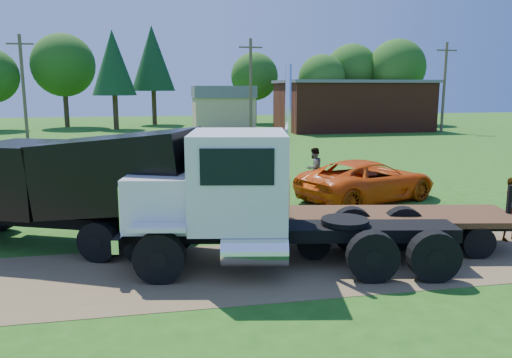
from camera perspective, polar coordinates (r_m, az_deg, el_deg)
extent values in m
plane|color=#215512|center=(12.97, 1.45, -10.15)|extent=(140.00, 140.00, 0.00)
cube|color=brown|center=(12.97, 1.45, -10.13)|extent=(120.00, 4.20, 0.01)
cube|color=black|center=(12.99, 4.24, -5.97)|extent=(8.45, 2.55, 0.34)
cylinder|color=black|center=(12.08, -10.98, -8.82)|extent=(1.28, 0.61, 1.23)
cylinder|color=black|center=(12.08, -10.98, -8.82)|extent=(0.50, 0.48, 0.43)
cylinder|color=black|center=(14.33, -9.30, -5.68)|extent=(1.28, 0.61, 1.23)
cylinder|color=black|center=(14.33, -9.30, -5.68)|extent=(0.50, 0.48, 0.43)
cylinder|color=black|center=(12.24, 13.19, -8.65)|extent=(1.28, 0.61, 1.23)
cylinder|color=black|center=(12.24, 13.19, -8.65)|extent=(0.50, 0.48, 0.43)
cylinder|color=black|center=(14.47, 10.93, -5.58)|extent=(1.28, 0.61, 1.23)
cylinder|color=black|center=(14.47, 10.93, -5.58)|extent=(0.50, 0.48, 0.43)
cylinder|color=black|center=(12.67, 19.66, -8.34)|extent=(1.28, 0.61, 1.23)
cylinder|color=black|center=(12.67, 19.66, -8.34)|extent=(0.50, 0.48, 0.43)
cylinder|color=black|center=(14.83, 16.47, -5.43)|extent=(1.28, 0.61, 1.23)
cylinder|color=black|center=(14.83, 16.47, -5.43)|extent=(0.50, 0.48, 0.43)
cube|color=silver|center=(12.90, -9.98, -2.37)|extent=(2.32, 2.23, 1.34)
cube|color=white|center=(13.11, -14.32, -2.59)|extent=(0.39, 1.67, 1.12)
cube|color=white|center=(13.32, -14.40, -5.87)|extent=(0.63, 2.56, 0.34)
cube|color=silver|center=(12.62, -2.01, 0.09)|extent=(2.79, 3.06, 2.35)
cube|color=black|center=(12.62, -7.27, 2.33)|extent=(0.46, 2.21, 0.95)
cube|color=black|center=(11.20, -2.17, 1.38)|extent=(1.66, 0.34, 0.84)
cube|color=black|center=(13.88, -1.90, 3.14)|extent=(1.66, 0.34, 0.84)
cube|color=silver|center=(11.86, -11.10, -5.50)|extent=(1.41, 0.74, 0.11)
cube|color=silver|center=(14.15, -9.39, -2.85)|extent=(1.41, 0.74, 0.11)
cylinder|color=white|center=(11.75, -0.17, -8.31)|extent=(1.66, 0.94, 0.67)
cylinder|color=white|center=(13.22, 3.63, 1.78)|extent=(0.18, 0.18, 5.15)
cylinder|color=black|center=(13.11, 10.14, -4.80)|extent=(1.43, 1.43, 0.13)
cube|color=black|center=(15.50, -20.93, -4.31)|extent=(7.76, 3.95, 0.30)
cylinder|color=black|center=(18.10, -27.18, -3.54)|extent=(1.15, 0.74, 1.10)
cylinder|color=black|center=(18.10, -27.18, -3.54)|extent=(0.50, 0.49, 0.38)
cylinder|color=black|center=(13.90, -17.54, -6.83)|extent=(1.15, 0.74, 1.10)
cylinder|color=black|center=(13.90, -17.54, -6.83)|extent=(0.50, 0.49, 0.38)
cylinder|color=black|center=(15.69, -13.88, -4.68)|extent=(1.15, 0.74, 1.10)
cylinder|color=black|center=(15.69, -13.88, -4.68)|extent=(0.50, 0.49, 0.38)
cylinder|color=black|center=(13.34, -12.61, -7.32)|extent=(1.15, 0.74, 1.10)
cylinder|color=black|center=(13.34, -12.61, -7.32)|extent=(0.50, 0.49, 0.38)
cylinder|color=black|center=(15.20, -9.43, -5.01)|extent=(1.15, 0.74, 1.10)
cylinder|color=black|center=(15.20, -9.43, -5.01)|extent=(0.50, 0.49, 0.38)
cube|color=black|center=(15.98, -25.15, 0.21)|extent=(2.75, 2.97, 1.99)
cube|color=black|center=(14.33, -15.21, 0.77)|extent=(4.96, 3.88, 2.42)
imported|color=#D8490A|center=(20.73, 12.63, -0.16)|extent=(6.62, 4.82, 1.67)
cube|color=#392512|center=(14.75, 14.78, -4.14)|extent=(7.38, 3.36, 0.16)
cube|color=black|center=(14.81, 14.74, -4.97)|extent=(7.16, 2.14, 0.22)
cylinder|color=black|center=(13.57, 6.59, -7.29)|extent=(0.92, 0.42, 0.89)
cylinder|color=black|center=(15.34, 5.70, -5.17)|extent=(0.92, 0.42, 0.89)
cylinder|color=black|center=(14.81, 24.04, -6.63)|extent=(0.92, 0.42, 0.89)
cylinder|color=black|center=(16.45, 21.34, -4.78)|extent=(0.92, 0.42, 0.89)
cube|color=black|center=(14.12, 1.16, -2.59)|extent=(0.12, 0.12, 0.89)
cube|color=black|center=(15.94, 26.96, -2.22)|extent=(0.12, 0.12, 0.89)
imported|color=#999999|center=(16.78, 27.26, -3.13)|extent=(0.78, 0.60, 1.92)
imported|color=#999999|center=(22.80, 6.63, 1.23)|extent=(1.14, 1.07, 1.87)
cube|color=maroon|center=(55.85, 10.76, 8.16)|extent=(15.00, 10.00, 5.00)
cube|color=slate|center=(55.81, 10.85, 10.88)|extent=(15.40, 10.40, 0.30)
cube|color=tan|center=(52.35, -3.78, 7.41)|extent=(6.00, 5.00, 3.60)
cube|color=slate|center=(52.28, -3.81, 9.93)|extent=(6.20, 5.40, 1.20)
cylinder|color=#4C3E2B|center=(48.21, -25.04, 9.42)|extent=(0.28, 0.28, 9.00)
cube|color=#4C3E2B|center=(48.34, -25.39, 13.79)|extent=(2.20, 0.14, 0.14)
cylinder|color=#4C3E2B|center=(47.64, -0.61, 10.38)|extent=(0.28, 0.28, 9.00)
cube|color=#4C3E2B|center=(47.78, -0.62, 14.82)|extent=(2.20, 0.14, 0.14)
cylinder|color=#4C3E2B|center=(54.91, 20.70, 9.73)|extent=(0.28, 0.28, 9.00)
cube|color=#4C3E2B|center=(55.03, 20.95, 13.57)|extent=(2.20, 0.14, 0.14)
cylinder|color=#312114|center=(62.44, -20.85, 7.33)|extent=(0.56, 0.56, 3.79)
sphere|color=#204812|center=(62.43, -21.16, 12.04)|extent=(7.14, 7.14, 7.14)
cylinder|color=#312114|center=(63.24, -11.56, 8.01)|extent=(0.56, 0.56, 4.18)
cone|color=black|center=(63.28, -11.76, 13.36)|extent=(5.26, 5.26, 7.77)
cylinder|color=#312114|center=(64.44, -0.18, 7.81)|extent=(0.56, 0.56, 3.18)
sphere|color=#204812|center=(64.39, -0.19, 11.64)|extent=(5.99, 5.99, 5.99)
cylinder|color=#312114|center=(62.97, 7.43, 7.60)|extent=(0.56, 0.56, 3.05)
sphere|color=#204812|center=(62.90, 7.52, 11.37)|extent=(5.75, 5.75, 5.75)
cylinder|color=#312114|center=(66.28, 15.60, 7.75)|extent=(0.56, 0.56, 3.75)
sphere|color=#204812|center=(66.27, 15.82, 12.15)|extent=(7.07, 7.07, 7.07)
cylinder|color=#312114|center=(57.28, -15.74, 7.37)|extent=(0.56, 0.56, 3.74)
cone|color=black|center=(57.28, -16.01, 12.66)|extent=(4.70, 4.70, 6.95)
cylinder|color=#312114|center=(66.53, 10.73, 7.89)|extent=(0.56, 0.56, 3.58)
sphere|color=#204812|center=(66.51, 10.88, 12.08)|extent=(6.76, 6.76, 6.76)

